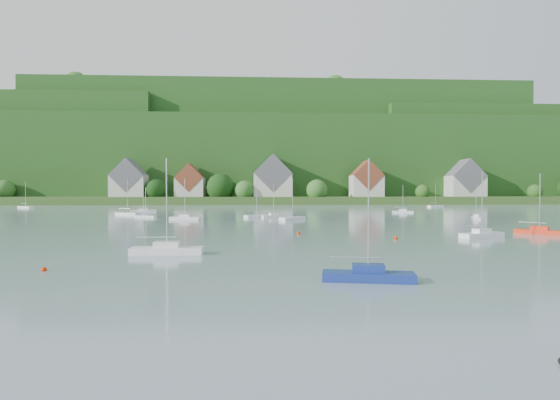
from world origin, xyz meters
name	(u,v)px	position (x,y,z in m)	size (l,w,h in m)	color
far_shore_strip	(261,200)	(0.00, 200.00, 1.50)	(600.00, 60.00, 3.00)	#31531F
forested_ridge	(260,162)	(0.39, 268.57, 22.89)	(620.00, 181.22, 69.89)	#153E14
village_building_0	(129,181)	(-55.00, 187.00, 9.51)	(14.00, 10.40, 16.00)	beige
village_building_1	(190,183)	(-30.00, 189.00, 8.75)	(12.00, 9.36, 14.00)	beige
village_building_2	(272,180)	(5.00, 188.00, 10.27)	(16.00, 11.44, 18.00)	beige
village_building_3	(366,182)	(45.00, 186.00, 9.43)	(13.00, 10.40, 15.50)	beige
village_building_4	(465,181)	(90.00, 190.00, 9.59)	(15.00, 10.40, 16.50)	beige
near_sailboat_0	(167,249)	(-9.47, 36.91, 0.45)	(6.34, 1.79, 8.55)	white
near_sailboat_1	(368,274)	(5.55, 24.28, 0.43)	(5.90, 2.58, 7.70)	navy
near_sailboat_3	(482,234)	(25.62, 49.26, 0.43)	(6.11, 3.77, 7.99)	white
near_sailboat_5	(539,231)	(35.08, 52.82, 0.43)	(5.36, 5.21, 7.88)	red
mooring_buoy_0	(44,271)	(-16.45, 28.92, 0.00)	(0.39, 0.39, 0.39)	red
mooring_buoy_1	(348,277)	(4.55, 25.68, 0.00)	(0.49, 0.49, 0.49)	silver
mooring_buoy_2	(396,239)	(14.69, 47.92, 0.00)	(0.45, 0.45, 0.45)	red
mooring_buoy_3	(299,234)	(3.93, 54.29, 0.00)	(0.47, 0.47, 0.47)	red
far_sailboat_cluster	(269,211)	(1.51, 111.77, 0.38)	(206.03, 68.03, 8.71)	white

